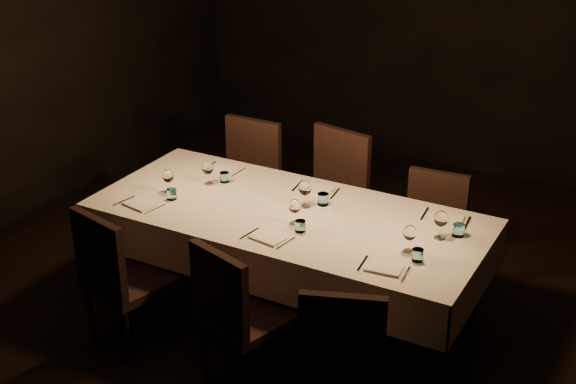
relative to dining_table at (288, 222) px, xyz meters
The scene contains 14 objects.
room 0.81m from the dining_table, ahead, with size 5.01×6.01×3.01m.
dining_table is the anchor object (origin of this frame).
chair_near_left 1.11m from the dining_table, 132.21° to the right, with size 0.54×0.54×0.94m.
place_setting_near_left 0.88m from the dining_table, 165.44° to the right, with size 0.31×0.39×0.16m.
chair_near_center 0.82m from the dining_table, 83.36° to the right, with size 0.55×0.55×0.92m.
place_setting_near_center 0.28m from the dining_table, 61.63° to the right, with size 0.30×0.39×0.16m.
chair_near_right 1.18m from the dining_table, 47.18° to the right, with size 0.56×0.56×0.91m.
place_setting_near_right 0.90m from the dining_table, 14.13° to the right, with size 0.31×0.39×0.17m.
chair_far_left 1.12m from the dining_table, 135.58° to the left, with size 0.47×0.47×0.97m.
place_setting_far_left 0.73m from the dining_table, 162.33° to the left, with size 0.29×0.39×0.16m.
chair_far_center 0.84m from the dining_table, 96.13° to the left, with size 0.56×0.56×1.00m.
place_setting_far_center 0.27m from the dining_table, 73.78° to the left, with size 0.34×0.40×0.18m.
chair_far_right 1.05m from the dining_table, 45.70° to the left, with size 0.44×0.44×0.87m.
place_setting_far_right 1.00m from the dining_table, 12.67° to the left, with size 0.33×0.40×0.18m.
Camera 1 is at (2.19, -4.01, 3.00)m, focal length 50.00 mm.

